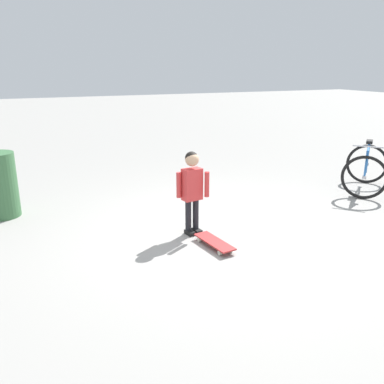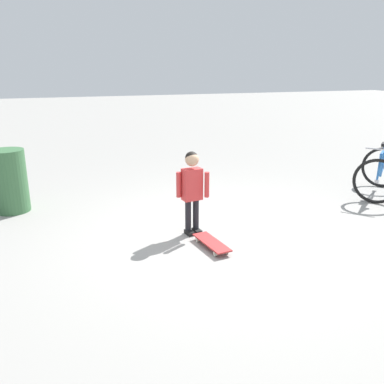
{
  "view_description": "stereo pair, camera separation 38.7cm",
  "coord_description": "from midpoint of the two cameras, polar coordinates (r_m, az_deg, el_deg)",
  "views": [
    {
      "loc": [
        -4.24,
        2.26,
        2.06
      ],
      "look_at": [
        0.2,
        0.33,
        0.55
      ],
      "focal_mm": 38.15,
      "sensor_mm": 36.0,
      "label": 1
    },
    {
      "loc": [
        -4.38,
        1.9,
        2.06
      ],
      "look_at": [
        0.2,
        0.33,
        0.55
      ],
      "focal_mm": 38.15,
      "sensor_mm": 36.0,
      "label": 2
    }
  ],
  "objects": [
    {
      "name": "skateboard",
      "position": [
        4.85,
        0.87,
        -7.07
      ],
      "size": [
        0.64,
        0.27,
        0.07
      ],
      "color": "#B22D2D",
      "rests_on": "ground"
    },
    {
      "name": "bicycle_near",
      "position": [
        7.43,
        21.78,
        3.0
      ],
      "size": [
        1.24,
        1.27,
        0.85
      ],
      "color": "black",
      "rests_on": "ground"
    },
    {
      "name": "ground_plane",
      "position": [
        5.21,
        2.05,
        -5.99
      ],
      "size": [
        50.0,
        50.0,
        0.0
      ],
      "primitive_type": "plane",
      "color": "gray"
    },
    {
      "name": "child_person",
      "position": [
        5.04,
        -2.19,
        1.13
      ],
      "size": [
        0.21,
        0.39,
        1.06
      ],
      "color": "black",
      "rests_on": "ground"
    }
  ]
}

